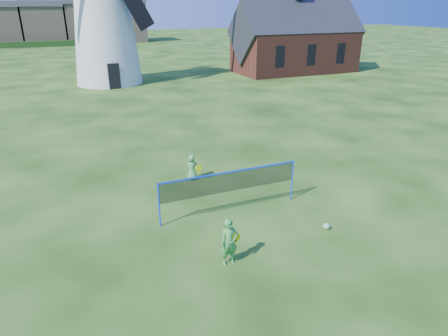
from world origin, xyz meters
name	(u,v)px	position (x,y,z in m)	size (l,w,h in m)	color
ground	(224,214)	(0.00, 0.00, 0.00)	(220.00, 220.00, 0.00)	black
windmill	(103,11)	(-0.01, 26.89, 6.19)	(13.51, 5.89, 18.12)	silver
chapel	(295,42)	(19.33, 26.14, 3.10)	(13.04, 6.32, 11.02)	brown
badminton_net	(230,182)	(0.23, 0.05, 1.14)	(5.05, 0.05, 1.55)	blue
player_girl	(229,242)	(-1.00, -2.69, 0.69)	(0.67, 0.36, 1.39)	green
player_boy	(192,167)	(-0.08, 3.23, 0.54)	(0.66, 0.46, 1.07)	#4C9F53
play_ball	(326,226)	(2.63, -2.26, 0.11)	(0.22, 0.22, 0.22)	green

